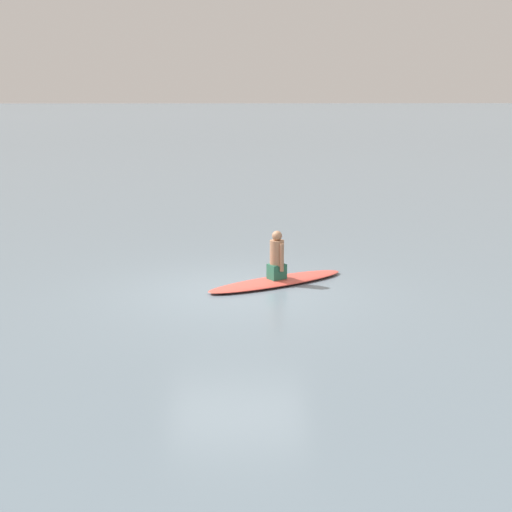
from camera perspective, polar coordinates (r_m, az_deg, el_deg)
ground_plane at (r=13.45m, az=-1.48°, el=-2.81°), size 400.00×400.00×0.00m
surfboard at (r=14.03m, az=1.61°, el=-1.95°), size 2.17×2.91×0.09m
person_paddler at (r=13.92m, az=1.62°, el=-0.10°), size 0.38×0.39×0.93m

